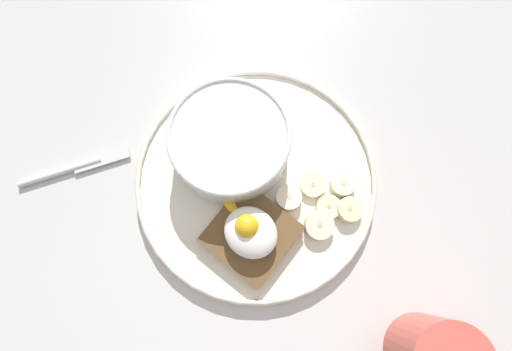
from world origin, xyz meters
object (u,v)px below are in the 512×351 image
banana_slice_right (319,225)px  banana_slice_inner (343,184)px  banana_slice_left (289,198)px  banana_slice_front (313,185)px  oatmeal_bowl (230,143)px  poached_egg (250,231)px  toast_slice (251,234)px  banana_slice_back (328,207)px  knife (74,168)px  banana_slice_outer (349,210)px

banana_slice_right → banana_slice_inner: 5.76cm
banana_slice_left → banana_slice_inner: banana_slice_left is taller
banana_slice_left → banana_slice_right: 4.75cm
banana_slice_front → banana_slice_right: size_ratio=0.75×
banana_slice_right → banana_slice_front: bearing=-42.7°
banana_slice_left → banana_slice_inner: bearing=-124.9°
oatmeal_bowl → poached_egg: oatmeal_bowl is taller
banana_slice_front → banana_slice_left: size_ratio=0.73×
toast_slice → banana_slice_front: (-1.69, -9.33, -0.43)cm
oatmeal_bowl → banana_slice_back: bearing=-170.9°
banana_slice_front → knife: size_ratio=0.25×
oatmeal_bowl → banana_slice_inner: 14.31cm
knife → banana_slice_left: bearing=-147.6°
oatmeal_bowl → banana_slice_inner: bearing=-157.6°
oatmeal_bowl → toast_slice: 10.93cm
banana_slice_front → banana_slice_inner: 3.58cm
knife → banana_slice_back: bearing=-148.3°
banana_slice_back → banana_slice_right: (-0.52, 2.46, 0.14)cm
banana_slice_outer → banana_slice_front: bearing=5.1°
banana_slice_front → banana_slice_right: (-3.60, 3.32, 0.21)cm
banana_slice_left → banana_slice_right: (-4.75, 0.21, -0.02)cm
toast_slice → banana_slice_back: (-4.77, -8.48, -0.36)cm
toast_slice → banana_slice_right: bearing=-131.3°
banana_slice_inner → poached_egg: bearing=68.8°
banana_slice_left → banana_slice_back: size_ratio=1.04×
oatmeal_bowl → banana_slice_inner: oatmeal_bowl is taller
toast_slice → banana_slice_left: toast_slice is taller
toast_slice → knife: 23.58cm
knife → poached_egg: bearing=-159.6°
banana_slice_inner → banana_slice_outer: 3.11cm
banana_slice_left → banana_slice_outer: size_ratio=1.00×
poached_egg → banana_slice_right: size_ratio=2.02×
banana_slice_left → knife: bearing=32.4°
poached_egg → toast_slice: bearing=167.9°
banana_slice_left → banana_slice_right: size_ratio=1.02×
banana_slice_right → knife: size_ratio=0.34×
toast_slice → banana_slice_outer: (-6.81, -9.79, -0.22)cm
oatmeal_bowl → banana_slice_right: oatmeal_bowl is taller
banana_slice_inner → knife: (26.46, 19.83, -1.22)cm
oatmeal_bowl → banana_slice_left: (-9.24, 0.10, -2.17)cm
banana_slice_front → toast_slice: bearing=79.7°
poached_egg → banana_slice_back: (-4.93, -8.44, -2.49)cm
oatmeal_bowl → banana_slice_back: 13.83cm
banana_slice_inner → banana_slice_outer: banana_slice_outer is taller
banana_slice_front → banana_slice_back: banana_slice_back is taller
poached_egg → banana_slice_front: 9.82cm
banana_slice_inner → knife: size_ratio=0.34×
oatmeal_bowl → knife: bearing=47.1°
banana_slice_outer → knife: 34.02cm
banana_slice_right → banana_slice_inner: banana_slice_right is taller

